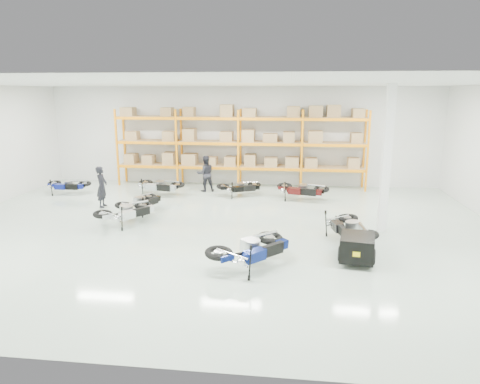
# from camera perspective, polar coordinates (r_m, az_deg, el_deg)

# --- Properties ---
(room) EXTENTS (18.00, 18.00, 18.00)m
(room) POSITION_cam_1_polar(r_m,az_deg,el_deg) (13.08, -3.48, 4.39)
(room) COLOR #B1C5B3
(room) RESTS_ON ground
(pallet_rack) EXTENTS (11.28, 0.98, 3.62)m
(pallet_rack) POSITION_cam_1_polar(r_m,az_deg,el_deg) (19.41, -0.09, 7.31)
(pallet_rack) COLOR orange
(pallet_rack) RESTS_ON ground
(structural_column) EXTENTS (0.25, 0.25, 4.50)m
(structural_column) POSITION_cam_1_polar(r_m,az_deg,el_deg) (13.68, 18.95, 4.09)
(structural_column) COLOR white
(structural_column) RESTS_ON ground
(moto_blue_centre) EXTENTS (2.11, 2.16, 1.31)m
(moto_blue_centre) POSITION_cam_1_polar(r_m,az_deg,el_deg) (10.56, 1.65, -6.90)
(moto_blue_centre) COLOR #081451
(moto_blue_centre) RESTS_ON ground
(moto_silver_left) EXTENTS (1.81, 1.99, 1.17)m
(moto_silver_left) POSITION_cam_1_polar(r_m,az_deg,el_deg) (14.44, -14.81, -2.07)
(moto_silver_left) COLOR #BBBDC2
(moto_silver_left) RESTS_ON ground
(moto_black_far_left) EXTENTS (1.37, 1.87, 1.09)m
(moto_black_far_left) POSITION_cam_1_polar(r_m,az_deg,el_deg) (15.70, -13.08, -0.91)
(moto_black_far_left) COLOR black
(moto_black_far_left) RESTS_ON ground
(moto_touring_right) EXTENTS (1.31, 2.04, 1.22)m
(moto_touring_right) POSITION_cam_1_polar(r_m,az_deg,el_deg) (12.71, 14.35, -4.02)
(moto_touring_right) COLOR black
(moto_touring_right) RESTS_ON ground
(trailer) EXTENTS (0.98, 1.77, 0.72)m
(trailer) POSITION_cam_1_polar(r_m,az_deg,el_deg) (11.26, 15.33, -7.14)
(trailer) COLOR black
(trailer) RESTS_ON ground
(moto_back_a) EXTENTS (1.65, 0.83, 1.06)m
(moto_back_a) POSITION_cam_1_polar(r_m,az_deg,el_deg) (19.58, -22.09, 1.19)
(moto_back_a) COLOR navy
(moto_back_a) RESTS_ON ground
(moto_back_b) EXTENTS (1.93, 1.21, 1.16)m
(moto_back_b) POSITION_cam_1_polar(r_m,az_deg,el_deg) (18.20, -10.78, 1.24)
(moto_back_b) COLOR #A6ABAF
(moto_back_b) RESTS_ON ground
(moto_back_c) EXTENTS (1.82, 1.36, 1.06)m
(moto_back_c) POSITION_cam_1_polar(r_m,az_deg,el_deg) (17.76, 0.00, 1.02)
(moto_back_c) COLOR black
(moto_back_c) RESTS_ON ground
(moto_back_d) EXTENTS (2.03, 1.39, 1.20)m
(moto_back_d) POSITION_cam_1_polar(r_m,az_deg,el_deg) (17.28, 8.17, 0.76)
(moto_back_d) COLOR #3F0C0D
(moto_back_d) RESTS_ON ground
(person_left) EXTENTS (0.42, 0.60, 1.55)m
(person_left) POSITION_cam_1_polar(r_m,az_deg,el_deg) (16.87, -17.94, 0.67)
(person_left) COLOR black
(person_left) RESTS_ON ground
(person_back) EXTENTS (0.93, 0.84, 1.57)m
(person_back) POSITION_cam_1_polar(r_m,az_deg,el_deg) (18.66, -4.62, 2.46)
(person_back) COLOR black
(person_back) RESTS_ON ground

